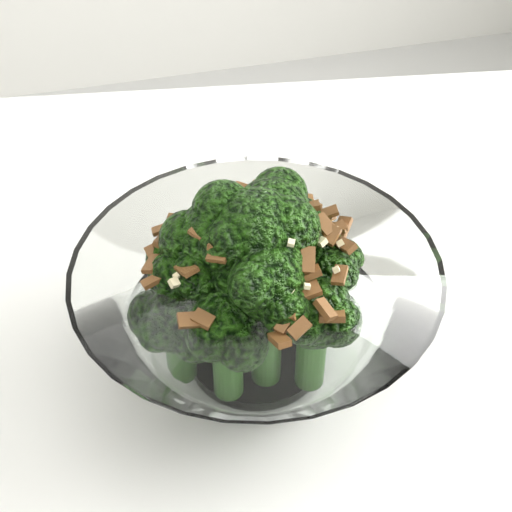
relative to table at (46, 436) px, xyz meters
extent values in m
cube|color=white|center=(0.00, 0.00, 0.05)|extent=(1.30, 0.97, 0.04)
cylinder|color=white|center=(0.58, 0.26, -0.33)|extent=(0.04, 0.04, 0.71)
cylinder|color=white|center=(0.17, -0.02, 0.07)|extent=(0.10, 0.10, 0.01)
cylinder|color=#245115|center=(0.13, 0.00, 0.11)|extent=(0.02, 0.02, 0.06)
sphere|color=#1D460D|center=(0.13, 0.00, 0.16)|extent=(0.05, 0.05, 0.05)
cylinder|color=#245115|center=(0.11, -0.03, 0.10)|extent=(0.02, 0.02, 0.05)
sphere|color=#1D460D|center=(0.11, -0.03, 0.14)|extent=(0.05, 0.05, 0.05)
cylinder|color=#245115|center=(0.18, 0.00, 0.13)|extent=(0.02, 0.02, 0.09)
sphere|color=#1D460D|center=(0.18, 0.00, 0.18)|extent=(0.05, 0.05, 0.05)
cylinder|color=#245115|center=(0.17, 0.03, 0.11)|extent=(0.02, 0.02, 0.05)
sphere|color=#1D460D|center=(0.17, 0.03, 0.14)|extent=(0.05, 0.05, 0.05)
cylinder|color=#245115|center=(0.17, -0.02, 0.13)|extent=(0.02, 0.02, 0.10)
sphere|color=#1D460D|center=(0.17, -0.02, 0.19)|extent=(0.06, 0.06, 0.06)
cylinder|color=#245115|center=(0.14, -0.01, 0.12)|extent=(0.02, 0.02, 0.09)
sphere|color=#1D460D|center=(0.14, -0.01, 0.18)|extent=(0.06, 0.06, 0.06)
cylinder|color=#245115|center=(0.19, -0.06, 0.11)|extent=(0.02, 0.02, 0.06)
sphere|color=#1D460D|center=(0.19, -0.06, 0.15)|extent=(0.05, 0.05, 0.05)
cylinder|color=#245115|center=(0.14, -0.05, 0.11)|extent=(0.02, 0.02, 0.06)
sphere|color=#1D460D|center=(0.14, -0.05, 0.15)|extent=(0.05, 0.05, 0.05)
cylinder|color=#245115|center=(0.21, -0.02, 0.11)|extent=(0.02, 0.02, 0.07)
sphere|color=#1D460D|center=(0.21, -0.02, 0.16)|extent=(0.05, 0.05, 0.05)
cylinder|color=#245115|center=(0.22, 0.02, 0.10)|extent=(0.02, 0.02, 0.05)
sphere|color=#1D460D|center=(0.22, 0.02, 0.14)|extent=(0.05, 0.05, 0.05)
cylinder|color=#245115|center=(0.17, -0.05, 0.12)|extent=(0.02, 0.02, 0.08)
sphere|color=#1D460D|center=(0.17, -0.05, 0.18)|extent=(0.05, 0.05, 0.05)
cube|color=brown|center=(0.20, -0.03, 0.19)|extent=(0.01, 0.02, 0.01)
cube|color=brown|center=(0.17, 0.02, 0.19)|extent=(0.02, 0.01, 0.01)
cube|color=brown|center=(0.17, 0.02, 0.19)|extent=(0.02, 0.02, 0.01)
cube|color=brown|center=(0.22, -0.03, 0.18)|extent=(0.01, 0.02, 0.01)
cube|color=brown|center=(0.21, -0.06, 0.18)|extent=(0.01, 0.02, 0.01)
cube|color=brown|center=(0.10, -0.01, 0.17)|extent=(0.02, 0.02, 0.01)
cube|color=brown|center=(0.12, -0.03, 0.18)|extent=(0.02, 0.02, 0.01)
cube|color=brown|center=(0.18, 0.04, 0.18)|extent=(0.02, 0.02, 0.01)
cube|color=brown|center=(0.12, 0.03, 0.17)|extent=(0.02, 0.02, 0.01)
cube|color=brown|center=(0.11, 0.03, 0.17)|extent=(0.02, 0.01, 0.01)
cube|color=brown|center=(0.17, -0.08, 0.17)|extent=(0.02, 0.02, 0.01)
cube|color=brown|center=(0.19, -0.01, 0.20)|extent=(0.02, 0.01, 0.01)
cube|color=brown|center=(0.21, -0.02, 0.19)|extent=(0.02, 0.02, 0.01)
cube|color=brown|center=(0.21, 0.02, 0.18)|extent=(0.01, 0.02, 0.01)
cube|color=brown|center=(0.17, -0.05, 0.20)|extent=(0.02, 0.01, 0.01)
cube|color=brown|center=(0.16, -0.09, 0.17)|extent=(0.01, 0.02, 0.01)
cube|color=brown|center=(0.15, 0.03, 0.18)|extent=(0.02, 0.02, 0.01)
cube|color=brown|center=(0.22, 0.02, 0.18)|extent=(0.01, 0.02, 0.01)
cube|color=brown|center=(0.19, 0.03, 0.18)|extent=(0.01, 0.01, 0.01)
cube|color=brown|center=(0.17, -0.08, 0.18)|extent=(0.01, 0.02, 0.01)
cube|color=brown|center=(0.16, -0.05, 0.19)|extent=(0.02, 0.01, 0.01)
cube|color=brown|center=(0.19, 0.03, 0.18)|extent=(0.02, 0.02, 0.01)
cube|color=brown|center=(0.13, 0.00, 0.20)|extent=(0.01, 0.02, 0.01)
cube|color=brown|center=(0.21, 0.00, 0.19)|extent=(0.02, 0.01, 0.01)
cube|color=brown|center=(0.10, 0.01, 0.17)|extent=(0.02, 0.01, 0.01)
cube|color=brown|center=(0.11, 0.01, 0.17)|extent=(0.01, 0.02, 0.01)
cube|color=brown|center=(0.19, -0.06, 0.18)|extent=(0.02, 0.01, 0.01)
cube|color=brown|center=(0.20, -0.08, 0.17)|extent=(0.02, 0.01, 0.01)
cube|color=brown|center=(0.18, 0.02, 0.19)|extent=(0.01, 0.02, 0.01)
cube|color=brown|center=(0.19, -0.07, 0.18)|extent=(0.02, 0.01, 0.01)
cube|color=brown|center=(0.17, 0.02, 0.20)|extent=(0.02, 0.02, 0.01)
cube|color=brown|center=(0.14, -0.03, 0.20)|extent=(0.02, 0.02, 0.01)
cube|color=brown|center=(0.14, -0.04, 0.20)|extent=(0.02, 0.01, 0.01)
cube|color=brown|center=(0.13, -0.02, 0.20)|extent=(0.02, 0.02, 0.01)
cube|color=brown|center=(0.19, -0.03, 0.20)|extent=(0.02, 0.02, 0.01)
cube|color=brown|center=(0.11, 0.01, 0.17)|extent=(0.01, 0.02, 0.01)
cube|color=brown|center=(0.23, -0.01, 0.17)|extent=(0.02, 0.02, 0.01)
cube|color=brown|center=(0.22, 0.00, 0.18)|extent=(0.02, 0.01, 0.01)
cube|color=brown|center=(0.18, -0.09, 0.17)|extent=(0.02, 0.01, 0.01)
cube|color=brown|center=(0.21, -0.03, 0.19)|extent=(0.02, 0.02, 0.01)
cube|color=brown|center=(0.19, -0.05, 0.19)|extent=(0.01, 0.02, 0.01)
cube|color=brown|center=(0.18, 0.01, 0.20)|extent=(0.01, 0.01, 0.01)
cube|color=brown|center=(0.12, -0.06, 0.17)|extent=(0.02, 0.02, 0.01)
cube|color=brown|center=(0.17, -0.01, 0.21)|extent=(0.01, 0.02, 0.01)
cube|color=brown|center=(0.15, -0.01, 0.21)|extent=(0.02, 0.02, 0.01)
cube|color=brown|center=(0.22, -0.01, 0.18)|extent=(0.02, 0.01, 0.01)
cube|color=brown|center=(0.20, -0.01, 0.20)|extent=(0.01, 0.01, 0.01)
cube|color=brown|center=(0.10, -0.02, 0.17)|extent=(0.02, 0.01, 0.01)
cube|color=brown|center=(0.23, 0.02, 0.16)|extent=(0.02, 0.02, 0.01)
cube|color=brown|center=(0.11, -0.06, 0.17)|extent=(0.02, 0.01, 0.01)
cube|color=brown|center=(0.19, -0.08, 0.18)|extent=(0.01, 0.02, 0.01)
cube|color=brown|center=(0.23, -0.01, 0.17)|extent=(0.02, 0.02, 0.01)
cube|color=beige|center=(0.19, 0.03, 0.18)|extent=(0.01, 0.01, 0.01)
cube|color=beige|center=(0.16, 0.01, 0.20)|extent=(0.01, 0.01, 0.01)
cube|color=beige|center=(0.21, -0.03, 0.19)|extent=(0.01, 0.01, 0.01)
cube|color=beige|center=(0.11, -0.04, 0.18)|extent=(0.01, 0.01, 0.01)
cube|color=beige|center=(0.17, -0.03, 0.21)|extent=(0.01, 0.01, 0.01)
cube|color=beige|center=(0.11, -0.03, 0.18)|extent=(0.00, 0.01, 0.00)
cube|color=beige|center=(0.18, -0.03, 0.21)|extent=(0.01, 0.01, 0.01)
cube|color=beige|center=(0.15, -0.02, 0.21)|extent=(0.01, 0.01, 0.00)
cube|color=beige|center=(0.14, -0.06, 0.18)|extent=(0.01, 0.01, 0.01)
cube|color=beige|center=(0.13, -0.02, 0.20)|extent=(0.01, 0.01, 0.00)
cube|color=beige|center=(0.19, -0.07, 0.19)|extent=(0.01, 0.01, 0.00)
cube|color=beige|center=(0.18, -0.05, 0.20)|extent=(0.01, 0.01, 0.00)
cube|color=beige|center=(0.22, -0.02, 0.18)|extent=(0.01, 0.01, 0.01)
cube|color=beige|center=(0.15, 0.02, 0.20)|extent=(0.00, 0.00, 0.00)
cube|color=beige|center=(0.14, -0.04, 0.20)|extent=(0.01, 0.01, 0.01)
cube|color=beige|center=(0.21, -0.06, 0.18)|extent=(0.01, 0.01, 0.01)
cube|color=beige|center=(0.17, -0.07, 0.18)|extent=(0.01, 0.01, 0.01)
cube|color=beige|center=(0.20, -0.01, 0.19)|extent=(0.01, 0.01, 0.01)
cube|color=beige|center=(0.23, 0.00, 0.17)|extent=(0.01, 0.01, 0.00)
cube|color=beige|center=(0.11, 0.01, 0.17)|extent=(0.01, 0.01, 0.00)
cube|color=beige|center=(0.13, 0.00, 0.19)|extent=(0.01, 0.01, 0.01)
cube|color=beige|center=(0.15, -0.01, 0.21)|extent=(0.00, 0.00, 0.00)
cube|color=beige|center=(0.22, -0.03, 0.18)|extent=(0.01, 0.01, 0.01)
cube|color=beige|center=(0.16, 0.01, 0.20)|extent=(0.01, 0.01, 0.00)
camera|label=1|loc=(0.07, -0.39, 0.52)|focal=55.00mm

